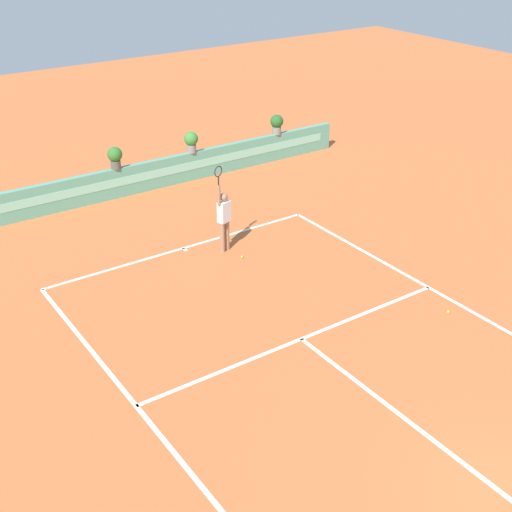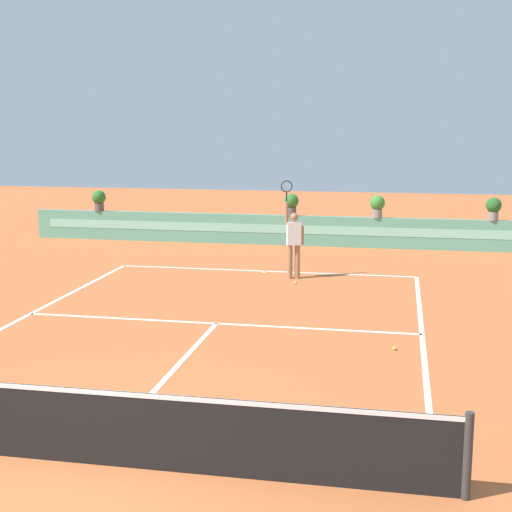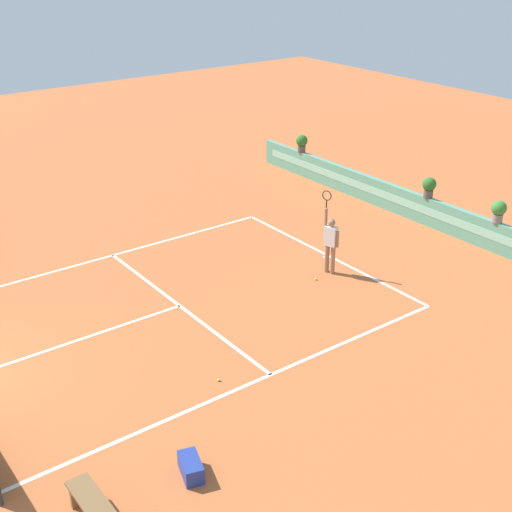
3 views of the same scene
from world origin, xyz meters
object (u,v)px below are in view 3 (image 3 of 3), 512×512
tennis_player (331,241)px  potted_plant_centre (429,186)px  bench_courtside (96,509)px  potted_plant_right (499,210)px  tennis_ball_near_baseline (316,279)px  potted_plant_far_left (302,142)px  gear_bag (191,467)px  tennis_ball_mid_court (219,380)px

tennis_player → potted_plant_centre: (-0.83, 5.28, 0.36)m
bench_courtside → potted_plant_right: bearing=101.2°
potted_plant_centre → potted_plant_right: (2.82, 0.00, 0.00)m
tennis_ball_near_baseline → potted_plant_far_left: (-7.78, 5.94, 1.38)m
tennis_ball_near_baseline → potted_plant_far_left: potted_plant_far_left is taller
gear_bag → tennis_ball_near_baseline: 8.70m
tennis_ball_mid_court → potted_plant_far_left: potted_plant_far_left is taller
potted_plant_right → potted_plant_far_left: 9.62m
gear_bag → potted_plant_centre: (-5.74, 13.22, 1.23)m
bench_courtside → tennis_player: bearing=116.8°
tennis_ball_mid_court → potted_plant_right: (-0.70, 11.11, 1.38)m
tennis_player → potted_plant_far_left: 9.29m
potted_plant_centre → potted_plant_right: same height
potted_plant_far_left → potted_plant_right: bearing=0.0°
gear_bag → potted_plant_centre: 14.47m
gear_bag → tennis_player: tennis_player is taller
gear_bag → potted_plant_centre: potted_plant_centre is taller
tennis_player → gear_bag: bearing=-58.3°
potted_plant_right → tennis_ball_near_baseline: bearing=-107.2°
gear_bag → potted_plant_centre: size_ratio=0.97×
potted_plant_right → bench_courtside: bearing=-78.8°
bench_courtside → potted_plant_far_left: 19.79m
bench_courtside → tennis_ball_mid_court: size_ratio=23.53×
bench_courtside → potted_plant_right: 15.53m
bench_courtside → potted_plant_far_left: (-12.63, 15.20, 1.04)m
potted_plant_centre → potted_plant_far_left: size_ratio=1.00×
bench_courtside → potted_plant_centre: bearing=111.0°
tennis_player → potted_plant_far_left: (-7.63, 5.28, 0.36)m
tennis_player → tennis_ball_mid_court: (2.69, -5.82, -1.02)m
tennis_ball_near_baseline → potted_plant_centre: bearing=99.4°
bench_courtside → tennis_ball_mid_court: bench_courtside is taller
tennis_ball_mid_court → potted_plant_far_left: 15.22m
tennis_player → tennis_ball_near_baseline: (0.15, -0.66, -1.02)m
bench_courtside → gear_bag: bench_courtside is taller
gear_bag → tennis_ball_mid_court: size_ratio=10.29×
tennis_player → potted_plant_centre: tennis_player is taller
bench_courtside → potted_plant_right: (-3.01, 15.20, 1.04)m
potted_plant_far_left → tennis_ball_mid_court: bearing=-47.1°
potted_plant_right → tennis_player: bearing=-110.6°
gear_bag → tennis_ball_mid_court: gear_bag is taller
bench_courtside → potted_plant_far_left: size_ratio=2.21×
bench_courtside → tennis_ball_near_baseline: bench_courtside is taller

